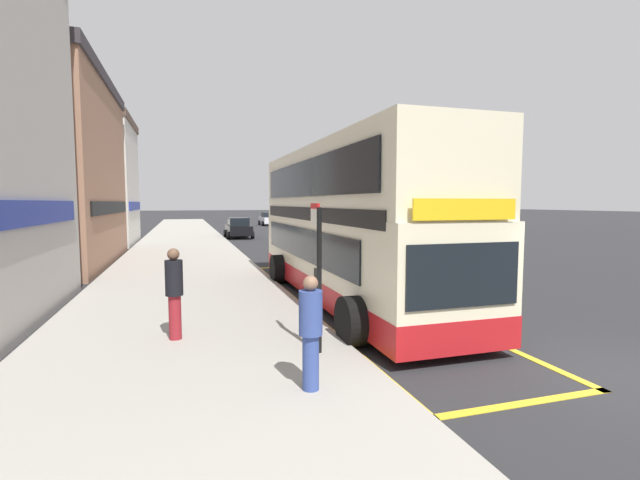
# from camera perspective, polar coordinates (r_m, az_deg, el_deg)

# --- Properties ---
(ground_plane) EXTENTS (260.00, 260.00, 0.00)m
(ground_plane) POSITION_cam_1_polar(r_m,az_deg,el_deg) (37.91, -6.44, 0.52)
(ground_plane) COLOR #28282B
(pavement_near) EXTENTS (6.00, 76.00, 0.14)m
(pavement_near) POSITION_cam_1_polar(r_m,az_deg,el_deg) (37.25, -17.08, 0.37)
(pavement_near) COLOR #A39E93
(pavement_near) RESTS_ON ground
(double_decker_bus) EXTENTS (3.22, 11.38, 4.40)m
(double_decker_bus) POSITION_cam_1_polar(r_m,az_deg,el_deg) (12.92, 3.42, 1.42)
(double_decker_bus) COLOR beige
(double_decker_bus) RESTS_ON ground
(bus_bay_markings) EXTENTS (3.09, 14.13, 0.01)m
(bus_bay_markings) POSITION_cam_1_polar(r_m,az_deg,el_deg) (13.06, 3.62, -7.68)
(bus_bay_markings) COLOR yellow
(bus_bay_markings) RESTS_ON ground
(bus_stop_sign) EXTENTS (0.09, 0.51, 2.68)m
(bus_stop_sign) POSITION_cam_1_polar(r_m,az_deg,el_deg) (7.95, -0.26, -3.22)
(bus_stop_sign) COLOR black
(bus_stop_sign) RESTS_ON pavement_near
(terrace_far) EXTENTS (9.79, 7.89, 9.38)m
(terrace_far) POSITION_cam_1_polar(r_m,az_deg,el_deg) (34.09, -30.91, 6.54)
(terrace_far) COLOR silver
(terrace_far) RESTS_ON ground
(parked_car_white_kerbside) EXTENTS (2.09, 4.20, 1.62)m
(parked_car_white_kerbside) POSITION_cam_1_polar(r_m,az_deg,el_deg) (55.45, -6.62, 2.70)
(parked_car_white_kerbside) COLOR silver
(parked_car_white_kerbside) RESTS_ON ground
(parked_car_maroon_across) EXTENTS (2.09, 4.20, 1.62)m
(parked_car_maroon_across) POSITION_cam_1_polar(r_m,az_deg,el_deg) (31.35, 1.31, 1.12)
(parked_car_maroon_across) COLOR maroon
(parked_car_maroon_across) RESTS_ON ground
(parked_car_black_behind) EXTENTS (2.09, 4.20, 1.62)m
(parked_car_black_behind) POSITION_cam_1_polar(r_m,az_deg,el_deg) (36.14, -10.43, 1.53)
(parked_car_black_behind) COLOR black
(parked_car_black_behind) RESTS_ON ground
(pedestrian_waiting_near_sign) EXTENTS (0.34, 0.34, 1.66)m
(pedestrian_waiting_near_sign) POSITION_cam_1_polar(r_m,az_deg,el_deg) (6.46, -1.21, -11.26)
(pedestrian_waiting_near_sign) COLOR #33478C
(pedestrian_waiting_near_sign) RESTS_ON pavement_near
(pedestrian_further_back) EXTENTS (0.34, 0.34, 1.80)m
(pedestrian_further_back) POSITION_cam_1_polar(r_m,az_deg,el_deg) (9.20, -18.20, -6.08)
(pedestrian_further_back) COLOR maroon
(pedestrian_further_back) RESTS_ON pavement_near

